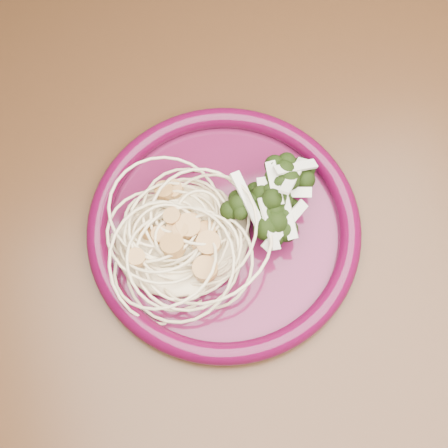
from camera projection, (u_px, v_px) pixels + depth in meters
dining_table at (272, 263)px, 0.72m from camera, size 1.20×0.80×0.75m
dinner_plate at (224, 228)px, 0.62m from camera, size 0.28×0.28×0.02m
spaghetti_pile at (182, 236)px, 0.61m from camera, size 0.14×0.12×0.03m
scallop_cluster at (180, 223)px, 0.58m from camera, size 0.12×0.12×0.04m
broccoli_pile at (275, 205)px, 0.61m from camera, size 0.09×0.14×0.05m
onion_garnish at (277, 192)px, 0.58m from camera, size 0.06×0.09×0.05m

